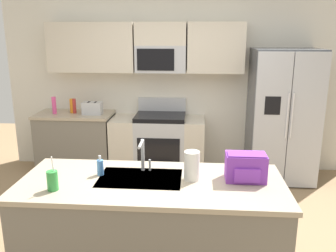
{
  "coord_description": "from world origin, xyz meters",
  "views": [
    {
      "loc": [
        0.28,
        -3.22,
        2.06
      ],
      "look_at": [
        -0.02,
        0.6,
        1.05
      ],
      "focal_mm": 38.04,
      "sensor_mm": 36.0,
      "label": 1
    }
  ],
  "objects_px": {
    "paper_towel_roll": "(192,166)",
    "backpack": "(246,167)",
    "bottle_orange": "(72,106)",
    "sink_faucet": "(143,153)",
    "soap_dispenser": "(100,167)",
    "toaster": "(92,108)",
    "pepper_mill": "(74,106)",
    "drink_cup_green": "(53,180)",
    "range_oven": "(158,144)",
    "bottle_pink": "(54,105)",
    "refrigerator": "(282,116)"
  },
  "relations": [
    {
      "from": "paper_towel_roll",
      "to": "backpack",
      "type": "distance_m",
      "value": 0.43
    },
    {
      "from": "bottle_orange",
      "to": "backpack",
      "type": "bearing_deg",
      "value": -46.18
    },
    {
      "from": "sink_faucet",
      "to": "soap_dispenser",
      "type": "distance_m",
      "value": 0.38
    },
    {
      "from": "toaster",
      "to": "pepper_mill",
      "type": "xyz_separation_m",
      "value": [
        -0.28,
        0.05,
        0.02
      ]
    },
    {
      "from": "toaster",
      "to": "paper_towel_roll",
      "type": "bearing_deg",
      "value": -56.99
    },
    {
      "from": "bottle_orange",
      "to": "drink_cup_green",
      "type": "relative_size",
      "value": 0.77
    },
    {
      "from": "sink_faucet",
      "to": "range_oven",
      "type": "bearing_deg",
      "value": 92.76
    },
    {
      "from": "pepper_mill",
      "to": "toaster",
      "type": "bearing_deg",
      "value": -10.0
    },
    {
      "from": "soap_dispenser",
      "to": "backpack",
      "type": "xyz_separation_m",
      "value": [
        1.2,
        -0.02,
        0.05
      ]
    },
    {
      "from": "bottle_pink",
      "to": "soap_dispenser",
      "type": "relative_size",
      "value": 1.47
    },
    {
      "from": "bottle_pink",
      "to": "sink_faucet",
      "type": "xyz_separation_m",
      "value": [
        1.63,
        -2.13,
        0.04
      ]
    },
    {
      "from": "drink_cup_green",
      "to": "soap_dispenser",
      "type": "relative_size",
      "value": 1.6
    },
    {
      "from": "sink_faucet",
      "to": "refrigerator",
      "type": "bearing_deg",
      "value": 51.9
    },
    {
      "from": "pepper_mill",
      "to": "paper_towel_roll",
      "type": "bearing_deg",
      "value": -52.85
    },
    {
      "from": "toaster",
      "to": "backpack",
      "type": "height_order",
      "value": "backpack"
    },
    {
      "from": "soap_dispenser",
      "to": "pepper_mill",
      "type": "bearing_deg",
      "value": 113.53
    },
    {
      "from": "refrigerator",
      "to": "bottle_orange",
      "type": "relative_size",
      "value": 8.83
    },
    {
      "from": "backpack",
      "to": "bottle_orange",
      "type": "bearing_deg",
      "value": 133.82
    },
    {
      "from": "drink_cup_green",
      "to": "backpack",
      "type": "relative_size",
      "value": 0.85
    },
    {
      "from": "range_oven",
      "to": "paper_towel_roll",
      "type": "xyz_separation_m",
      "value": [
        0.52,
        -2.32,
        0.58
      ]
    },
    {
      "from": "range_oven",
      "to": "bottle_pink",
      "type": "distance_m",
      "value": 1.63
    },
    {
      "from": "paper_towel_roll",
      "to": "drink_cup_green",
      "type": "bearing_deg",
      "value": -165.05
    },
    {
      "from": "bottle_orange",
      "to": "range_oven",
      "type": "bearing_deg",
      "value": -1.11
    },
    {
      "from": "toaster",
      "to": "paper_towel_roll",
      "type": "height_order",
      "value": "paper_towel_roll"
    },
    {
      "from": "pepper_mill",
      "to": "paper_towel_roll",
      "type": "relative_size",
      "value": 0.9
    },
    {
      "from": "pepper_mill",
      "to": "sink_faucet",
      "type": "xyz_separation_m",
      "value": [
        1.34,
        -2.18,
        0.06
      ]
    },
    {
      "from": "pepper_mill",
      "to": "soap_dispenser",
      "type": "distance_m",
      "value": 2.49
    },
    {
      "from": "backpack",
      "to": "toaster",
      "type": "bearing_deg",
      "value": 130.31
    },
    {
      "from": "refrigerator",
      "to": "drink_cup_green",
      "type": "height_order",
      "value": "refrigerator"
    },
    {
      "from": "bottle_orange",
      "to": "backpack",
      "type": "relative_size",
      "value": 0.66
    },
    {
      "from": "range_oven",
      "to": "toaster",
      "type": "distance_m",
      "value": 1.1
    },
    {
      "from": "refrigerator",
      "to": "soap_dispenser",
      "type": "xyz_separation_m",
      "value": [
        -2.0,
        -2.21,
        0.04
      ]
    },
    {
      "from": "soap_dispenser",
      "to": "paper_towel_roll",
      "type": "relative_size",
      "value": 0.71
    },
    {
      "from": "bottle_orange",
      "to": "paper_towel_roll",
      "type": "height_order",
      "value": "paper_towel_roll"
    },
    {
      "from": "refrigerator",
      "to": "drink_cup_green",
      "type": "xyz_separation_m",
      "value": [
        -2.28,
        -2.53,
        0.05
      ]
    },
    {
      "from": "toaster",
      "to": "soap_dispenser",
      "type": "relative_size",
      "value": 1.65
    },
    {
      "from": "bottle_pink",
      "to": "backpack",
      "type": "xyz_separation_m",
      "value": [
        2.48,
        -2.24,
        -0.01
      ]
    },
    {
      "from": "bottle_pink",
      "to": "soap_dispenser",
      "type": "distance_m",
      "value": 2.57
    },
    {
      "from": "drink_cup_green",
      "to": "backpack",
      "type": "height_order",
      "value": "drink_cup_green"
    },
    {
      "from": "range_oven",
      "to": "bottle_pink",
      "type": "relative_size",
      "value": 5.44
    },
    {
      "from": "range_oven",
      "to": "bottle_orange",
      "type": "bearing_deg",
      "value": 178.89
    },
    {
      "from": "bottle_orange",
      "to": "drink_cup_green",
      "type": "distance_m",
      "value": 2.73
    },
    {
      "from": "refrigerator",
      "to": "sink_faucet",
      "type": "height_order",
      "value": "refrigerator"
    },
    {
      "from": "bottle_pink",
      "to": "pepper_mill",
      "type": "bearing_deg",
      "value": 10.64
    },
    {
      "from": "pepper_mill",
      "to": "soap_dispenser",
      "type": "relative_size",
      "value": 1.27
    },
    {
      "from": "sink_faucet",
      "to": "soap_dispenser",
      "type": "bearing_deg",
      "value": -163.96
    },
    {
      "from": "backpack",
      "to": "range_oven",
      "type": "bearing_deg",
      "value": 112.56
    },
    {
      "from": "refrigerator",
      "to": "sink_faucet",
      "type": "distance_m",
      "value": 2.69
    },
    {
      "from": "backpack",
      "to": "refrigerator",
      "type": "bearing_deg",
      "value": 70.16
    },
    {
      "from": "pepper_mill",
      "to": "drink_cup_green",
      "type": "distance_m",
      "value": 2.7
    }
  ]
}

